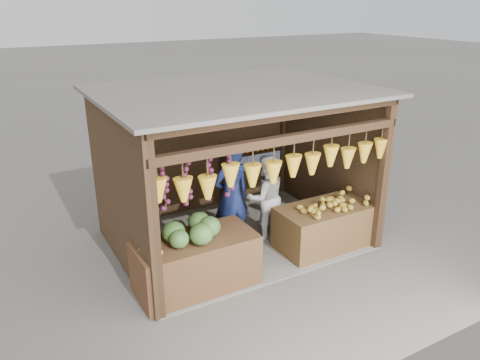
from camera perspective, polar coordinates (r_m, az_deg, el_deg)
name	(u,v)px	position (r m, az deg, el deg)	size (l,w,h in m)	color
ground	(236,239)	(8.38, -0.53, -7.16)	(80.00, 80.00, 0.00)	#514F49
stall_structure	(235,150)	(7.68, -0.63, 3.64)	(4.30, 3.30, 2.66)	slate
back_shelf	(250,162)	(9.53, 1.26, 2.17)	(1.25, 0.32, 1.32)	#382314
counter_left	(196,263)	(6.93, -5.38, -10.05)	(1.75, 0.85, 0.80)	#4D2D19
counter_right	(325,226)	(8.13, 10.34, -5.56)	(1.66, 0.85, 0.74)	#52391B
stool	(149,253)	(7.78, -11.01, -8.70)	(0.33, 0.33, 0.31)	black
man_standing	(231,195)	(7.85, -1.05, -1.90)	(0.66, 0.43, 1.80)	navy
woman_standing	(265,197)	(8.15, 3.06, -2.07)	(0.75, 0.58, 1.53)	silver
vendor_seated	(146,215)	(7.47, -11.36, -4.23)	(0.50, 0.33, 1.03)	#513D20
melon_pile	(193,229)	(6.65, -5.78, -5.97)	(1.00, 0.50, 0.32)	#134915
tanfruit_pile	(151,248)	(6.45, -10.79, -8.13)	(0.34, 0.40, 0.13)	#AA8E4E
mango_pile	(334,201)	(7.94, 11.33, -2.49)	(1.40, 0.64, 0.22)	#C7691A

